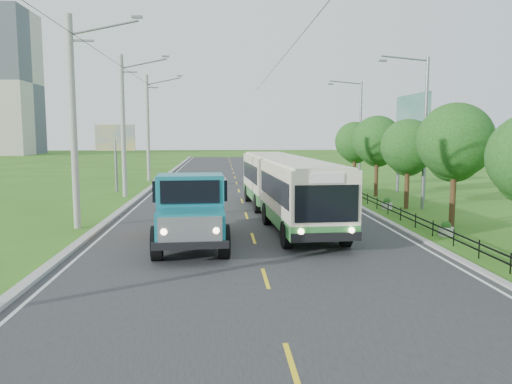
{
  "coord_description": "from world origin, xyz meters",
  "views": [
    {
      "loc": [
        -1.35,
        -15.19,
        4.56
      ],
      "look_at": [
        0.2,
        7.18,
        1.9
      ],
      "focal_mm": 35.0,
      "sensor_mm": 36.0,
      "label": 1
    }
  ],
  "objects": [
    {
      "name": "ground",
      "position": [
        0.0,
        0.0,
        0.0
      ],
      "size": [
        240.0,
        240.0,
        0.0
      ],
      "primitive_type": "plane",
      "color": "#2E5C15",
      "rests_on": "ground"
    },
    {
      "name": "curb_right",
      "position": [
        7.15,
        20.0,
        0.05
      ],
      "size": [
        0.3,
        120.0,
        0.1
      ],
      "primitive_type": "cube",
      "color": "#9E9E99",
      "rests_on": "ground"
    },
    {
      "name": "centre_dash",
      "position": [
        0.0,
        0.0,
        0.02
      ],
      "size": [
        0.12,
        2.2,
        0.0
      ],
      "primitive_type": "cube",
      "color": "yellow",
      "rests_on": "road"
    },
    {
      "name": "tree_fourth",
      "position": [
        9.86,
        14.14,
        3.59
      ],
      "size": [
        3.24,
        3.31,
        5.4
      ],
      "color": "#382314",
      "rests_on": "ground"
    },
    {
      "name": "pole_mid",
      "position": [
        -8.26,
        21.0,
        5.09
      ],
      "size": [
        3.51,
        0.32,
        10.0
      ],
      "color": "gray",
      "rests_on": "ground"
    },
    {
      "name": "curb_left",
      "position": [
        -7.2,
        20.0,
        0.07
      ],
      "size": [
        0.4,
        120.0,
        0.15
      ],
      "primitive_type": "cube",
      "color": "#9E9E99",
      "rests_on": "ground"
    },
    {
      "name": "road",
      "position": [
        0.0,
        20.0,
        0.01
      ],
      "size": [
        14.0,
        120.0,
        0.02
      ],
      "primitive_type": "cube",
      "color": "#28282B",
      "rests_on": "ground"
    },
    {
      "name": "bus",
      "position": [
        1.99,
        10.87,
        1.92
      ],
      "size": [
        3.64,
        16.65,
        3.19
      ],
      "rotation": [
        0.0,
        0.0,
        0.06
      ],
      "color": "#338038",
      "rests_on": "ground"
    },
    {
      "name": "billboard_right",
      "position": [
        12.3,
        20.0,
        5.34
      ],
      "size": [
        0.24,
        6.0,
        7.3
      ],
      "color": "slate",
      "rests_on": "ground"
    },
    {
      "name": "streetlight_mid",
      "position": [
        10.64,
        14.0,
        4.9
      ],
      "size": [
        3.02,
        0.2,
        9.07
      ],
      "color": "slate",
      "rests_on": "ground"
    },
    {
      "name": "railing_right",
      "position": [
        8.0,
        14.0,
        0.3
      ],
      "size": [
        0.04,
        40.0,
        0.6
      ],
      "primitive_type": "cube",
      "color": "black",
      "rests_on": "ground"
    },
    {
      "name": "billboard_left",
      "position": [
        -9.5,
        24.0,
        3.87
      ],
      "size": [
        3.0,
        0.2,
        5.2
      ],
      "color": "slate",
      "rests_on": "ground"
    },
    {
      "name": "dump_truck",
      "position": [
        -2.62,
        5.03,
        1.68
      ],
      "size": [
        3.12,
        7.22,
        2.97
      ],
      "rotation": [
        0.0,
        0.0,
        0.05
      ],
      "color": "#146E7D",
      "rests_on": "ground"
    },
    {
      "name": "edge_line_right",
      "position": [
        6.65,
        20.0,
        0.02
      ],
      "size": [
        0.12,
        120.0,
        0.0
      ],
      "primitive_type": "cube",
      "color": "silver",
      "rests_on": "road"
    },
    {
      "name": "planter_near",
      "position": [
        8.6,
        6.0,
        0.29
      ],
      "size": [
        0.64,
        0.64,
        0.67
      ],
      "color": "silver",
      "rests_on": "ground"
    },
    {
      "name": "planter_far",
      "position": [
        8.6,
        22.0,
        0.29
      ],
      "size": [
        0.64,
        0.64,
        0.67
      ],
      "color": "silver",
      "rests_on": "ground"
    },
    {
      "name": "pole_far",
      "position": [
        -8.26,
        33.0,
        5.09
      ],
      "size": [
        3.51,
        0.32,
        10.0
      ],
      "color": "gray",
      "rests_on": "ground"
    },
    {
      "name": "pole_near",
      "position": [
        -8.26,
        9.0,
        5.09
      ],
      "size": [
        3.51,
        0.32,
        10.0
      ],
      "color": "gray",
      "rests_on": "ground"
    },
    {
      "name": "tree_third",
      "position": [
        9.86,
        8.14,
        3.99
      ],
      "size": [
        3.6,
        3.62,
        6.0
      ],
      "color": "#382314",
      "rests_on": "ground"
    },
    {
      "name": "tree_fifth",
      "position": [
        9.86,
        20.14,
        3.85
      ],
      "size": [
        3.48,
        3.52,
        5.8
      ],
      "color": "#382314",
      "rests_on": "ground"
    },
    {
      "name": "streetlight_far",
      "position": [
        10.64,
        28.0,
        4.9
      ],
      "size": [
        3.02,
        0.2,
        9.07
      ],
      "color": "slate",
      "rests_on": "ground"
    },
    {
      "name": "planter_mid",
      "position": [
        8.6,
        14.0,
        0.29
      ],
      "size": [
        0.64,
        0.64,
        0.67
      ],
      "color": "silver",
      "rests_on": "ground"
    },
    {
      "name": "edge_line_left",
      "position": [
        -6.65,
        20.0,
        0.02
      ],
      "size": [
        0.12,
        120.0,
        0.0
      ],
      "primitive_type": "cube",
      "color": "silver",
      "rests_on": "road"
    },
    {
      "name": "tree_back",
      "position": [
        9.86,
        26.14,
        3.65
      ],
      "size": [
        3.3,
        3.36,
        5.5
      ],
      "color": "#382314",
      "rests_on": "ground"
    }
  ]
}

